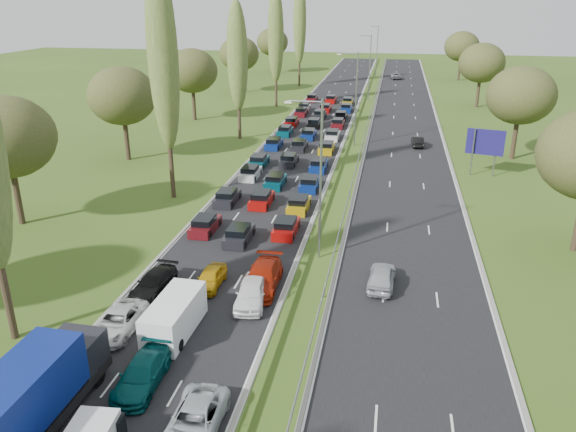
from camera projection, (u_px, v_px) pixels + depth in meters
The scene contains 22 objects.
ground at pixel (355, 142), 76.65m from camera, with size 260.00×260.00×0.00m, color #365119.
near_carriageway at pixel (309, 136), 80.10m from camera, with size 10.50×215.00×0.04m, color black.
far_carriageway at pixel (405, 140), 77.78m from camera, with size 10.50×215.00×0.04m, color black.
central_reservation at pixel (357, 134), 78.74m from camera, with size 2.36×215.00×0.32m.
lamp_columns at pixel (356, 100), 72.63m from camera, with size 0.18×140.18×12.00m.
poplar_row at pixel (212, 54), 64.05m from camera, with size 2.80×127.80×22.44m.
woodland_left at pixel (108, 101), 62.50m from camera, with size 8.00×166.00×11.10m.
woodland_right at pixel (537, 108), 58.30m from camera, with size 8.00×153.00×11.10m.
traffic_queue_fill at pixel (304, 141), 75.35m from camera, with size 9.04×69.49×0.80m.
near_car_2 at pixel (118, 322), 33.07m from camera, with size 2.20×4.78×1.33m, color silver.
near_car_3 at pixel (154, 283), 37.56m from camera, with size 1.86×4.58×1.33m, color black.
near_car_7 at pixel (142, 374), 28.42m from camera, with size 1.93×4.74×1.38m, color #044648.
near_car_8 at pixel (210, 278), 38.26m from camera, with size 1.53×3.81×1.30m, color #C6940D.
near_car_10 at pixel (195, 421), 25.31m from camera, with size 2.25×4.88×1.36m, color #AEB4B8.
near_car_11 at pixel (262, 277), 37.99m from camera, with size 2.22×5.45×1.58m, color #9D1E09.
near_car_12 at pixel (252, 292), 36.07m from camera, with size 1.86×4.61×1.57m, color white.
far_car_0 at pixel (382, 276), 38.24m from camera, with size 1.77×4.40×1.50m, color #A3A7AD.
far_car_1 at pixel (417, 141), 74.08m from camera, with size 1.39×3.97×1.31m, color black.
far_car_2 at pixel (396, 76), 134.61m from camera, with size 2.37×5.13×1.43m, color slate.
blue_lorry at pixel (35, 393), 25.18m from camera, with size 2.47×8.91×3.76m.
white_van_rear at pixel (176, 314), 33.04m from camera, with size 2.11×5.38×2.16m.
direction_sign at pixel (485, 144), 60.90m from camera, with size 3.91×1.04×5.20m.
Camera 1 is at (9.31, 4.53, 18.57)m, focal length 35.00 mm.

